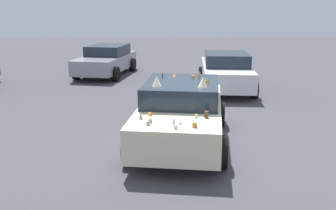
# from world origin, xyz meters

# --- Properties ---
(ground_plane) EXTENTS (60.00, 60.00, 0.00)m
(ground_plane) POSITION_xyz_m (0.00, 0.00, 0.00)
(ground_plane) COLOR #47474C
(art_car_decorated) EXTENTS (4.54, 2.52, 1.64)m
(art_car_decorated) POSITION_xyz_m (0.03, -0.00, 0.73)
(art_car_decorated) COLOR beige
(art_car_decorated) RESTS_ON ground
(parked_sedan_far_left) EXTENTS (4.43, 2.60, 1.33)m
(parked_sedan_far_left) POSITION_xyz_m (9.05, 2.87, 0.68)
(parked_sedan_far_left) COLOR gray
(parked_sedan_far_left) RESTS_ON ground
(parked_sedan_near_left) EXTENTS (4.54, 2.26, 1.39)m
(parked_sedan_near_left) POSITION_xyz_m (5.75, -2.02, 0.71)
(parked_sedan_near_left) COLOR silver
(parked_sedan_near_left) RESTS_ON ground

